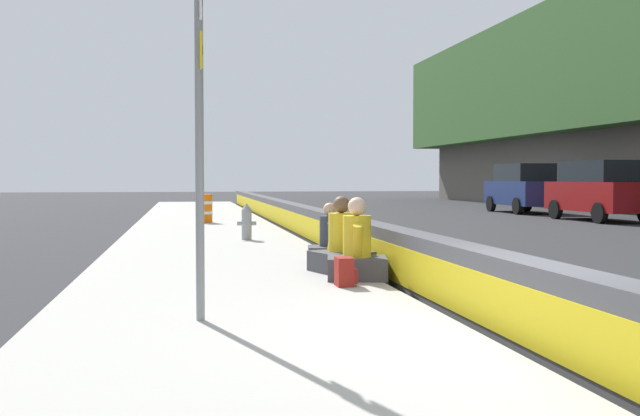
{
  "coord_description": "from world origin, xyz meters",
  "views": [
    {
      "loc": [
        -6.44,
        3.24,
        1.64
      ],
      "look_at": [
        7.15,
        0.74,
        1.07
      ],
      "focal_mm": 41.23,
      "sensor_mm": 36.0,
      "label": 1
    }
  ],
  "objects_px": {
    "parked_car_midline": "(523,187)",
    "parked_car_fourth": "(599,190)",
    "fire_hydrant": "(247,221)",
    "backpack": "(345,272)",
    "seated_person_middle": "(341,248)",
    "seated_person_foreground": "(357,253)",
    "seated_person_rear": "(330,244)",
    "construction_barrel": "(205,208)",
    "route_sign_post": "(200,123)"
  },
  "relations": [
    {
      "from": "route_sign_post",
      "to": "backpack",
      "type": "height_order",
      "value": "route_sign_post"
    },
    {
      "from": "fire_hydrant",
      "to": "construction_barrel",
      "type": "height_order",
      "value": "construction_barrel"
    },
    {
      "from": "seated_person_rear",
      "to": "parked_car_fourth",
      "type": "xyz_separation_m",
      "value": [
        12.67,
        -12.91,
        0.71
      ]
    },
    {
      "from": "seated_person_rear",
      "to": "parked_car_fourth",
      "type": "bearing_deg",
      "value": -45.54
    },
    {
      "from": "backpack",
      "to": "construction_barrel",
      "type": "xyz_separation_m",
      "value": [
        14.93,
        1.53,
        0.28
      ]
    },
    {
      "from": "seated_person_middle",
      "to": "construction_barrel",
      "type": "bearing_deg",
      "value": 7.76
    },
    {
      "from": "parked_car_fourth",
      "to": "route_sign_post",
      "type": "bearing_deg",
      "value": 139.11
    },
    {
      "from": "seated_person_foreground",
      "to": "construction_barrel",
      "type": "distance_m",
      "value": 14.38
    },
    {
      "from": "seated_person_middle",
      "to": "seated_person_rear",
      "type": "xyz_separation_m",
      "value": [
        1.29,
        -0.06,
        -0.05
      ]
    },
    {
      "from": "construction_barrel",
      "to": "parked_car_fourth",
      "type": "distance_m",
      "value": 14.82
    },
    {
      "from": "backpack",
      "to": "construction_barrel",
      "type": "height_order",
      "value": "construction_barrel"
    },
    {
      "from": "seated_person_foreground",
      "to": "construction_barrel",
      "type": "relative_size",
      "value": 1.28
    },
    {
      "from": "fire_hydrant",
      "to": "parked_car_fourth",
      "type": "distance_m",
      "value": 15.95
    },
    {
      "from": "parked_car_fourth",
      "to": "backpack",
      "type": "bearing_deg",
      "value": 139.5
    },
    {
      "from": "route_sign_post",
      "to": "fire_hydrant",
      "type": "xyz_separation_m",
      "value": [
        9.95,
        -1.3,
        -1.62
      ]
    },
    {
      "from": "construction_barrel",
      "to": "seated_person_foreground",
      "type": "bearing_deg",
      "value": -172.57
    },
    {
      "from": "parked_car_fourth",
      "to": "seated_person_middle",
      "type": "bearing_deg",
      "value": 137.08
    },
    {
      "from": "seated_person_rear",
      "to": "backpack",
      "type": "height_order",
      "value": "seated_person_rear"
    },
    {
      "from": "backpack",
      "to": "construction_barrel",
      "type": "bearing_deg",
      "value": 5.86
    },
    {
      "from": "parked_car_midline",
      "to": "seated_person_middle",
      "type": "bearing_deg",
      "value": 147.5
    },
    {
      "from": "seated_person_middle",
      "to": "seated_person_rear",
      "type": "height_order",
      "value": "seated_person_middle"
    },
    {
      "from": "fire_hydrant",
      "to": "construction_barrel",
      "type": "bearing_deg",
      "value": 6.63
    },
    {
      "from": "route_sign_post",
      "to": "construction_barrel",
      "type": "xyz_separation_m",
      "value": [
        17.03,
        -0.48,
        -1.59
      ]
    },
    {
      "from": "seated_person_middle",
      "to": "seated_person_rear",
      "type": "bearing_deg",
      "value": -2.89
    },
    {
      "from": "seated_person_rear",
      "to": "backpack",
      "type": "relative_size",
      "value": 2.65
    },
    {
      "from": "backpack",
      "to": "parked_car_midline",
      "type": "relative_size",
      "value": 0.08
    },
    {
      "from": "construction_barrel",
      "to": "parked_car_fourth",
      "type": "xyz_separation_m",
      "value": [
        0.6,
        -14.79,
        0.56
      ]
    },
    {
      "from": "fire_hydrant",
      "to": "parked_car_midline",
      "type": "distance_m",
      "value": 19.96
    },
    {
      "from": "seated_person_foreground",
      "to": "construction_barrel",
      "type": "height_order",
      "value": "seated_person_foreground"
    },
    {
      "from": "seated_person_foreground",
      "to": "seated_person_middle",
      "type": "height_order",
      "value": "seated_person_foreground"
    },
    {
      "from": "construction_barrel",
      "to": "parked_car_midline",
      "type": "xyz_separation_m",
      "value": [
        7.1,
        -14.85,
        0.56
      ]
    },
    {
      "from": "parked_car_midline",
      "to": "route_sign_post",
      "type": "bearing_deg",
      "value": 147.58
    },
    {
      "from": "seated_person_foreground",
      "to": "parked_car_midline",
      "type": "height_order",
      "value": "parked_car_midline"
    },
    {
      "from": "seated_person_rear",
      "to": "backpack",
      "type": "xyz_separation_m",
      "value": [
        -2.86,
        0.35,
        -0.14
      ]
    },
    {
      "from": "seated_person_rear",
      "to": "construction_barrel",
      "type": "xyz_separation_m",
      "value": [
        12.07,
        1.88,
        0.15
      ]
    },
    {
      "from": "seated_person_middle",
      "to": "parked_car_midline",
      "type": "relative_size",
      "value": 0.25
    },
    {
      "from": "parked_car_midline",
      "to": "parked_car_fourth",
      "type": "bearing_deg",
      "value": 179.48
    },
    {
      "from": "fire_hydrant",
      "to": "parked_car_fourth",
      "type": "height_order",
      "value": "parked_car_fourth"
    },
    {
      "from": "parked_car_midline",
      "to": "seated_person_rear",
      "type": "bearing_deg",
      "value": 145.92
    },
    {
      "from": "route_sign_post",
      "to": "seated_person_middle",
      "type": "relative_size",
      "value": 2.99
    },
    {
      "from": "backpack",
      "to": "fire_hydrant",
      "type": "bearing_deg",
      "value": 5.17
    },
    {
      "from": "route_sign_post",
      "to": "parked_car_midline",
      "type": "xyz_separation_m",
      "value": [
        24.14,
        -15.33,
        -1.03
      ]
    },
    {
      "from": "route_sign_post",
      "to": "parked_car_fourth",
      "type": "bearing_deg",
      "value": -40.89
    },
    {
      "from": "seated_person_middle",
      "to": "parked_car_fourth",
      "type": "xyz_separation_m",
      "value": [
        13.95,
        -12.97,
        0.67
      ]
    },
    {
      "from": "construction_barrel",
      "to": "backpack",
      "type": "bearing_deg",
      "value": -174.14
    },
    {
      "from": "seated_person_rear",
      "to": "parked_car_midline",
      "type": "bearing_deg",
      "value": -34.08
    },
    {
      "from": "seated_person_foreground",
      "to": "seated_person_rear",
      "type": "xyz_separation_m",
      "value": [
        2.19,
        -0.02,
        -0.05
      ]
    },
    {
      "from": "route_sign_post",
      "to": "parked_car_midline",
      "type": "distance_m",
      "value": 28.61
    },
    {
      "from": "fire_hydrant",
      "to": "backpack",
      "type": "bearing_deg",
      "value": -174.83
    },
    {
      "from": "fire_hydrant",
      "to": "parked_car_fourth",
      "type": "xyz_separation_m",
      "value": [
        7.68,
        -13.97,
        0.6
      ]
    }
  ]
}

